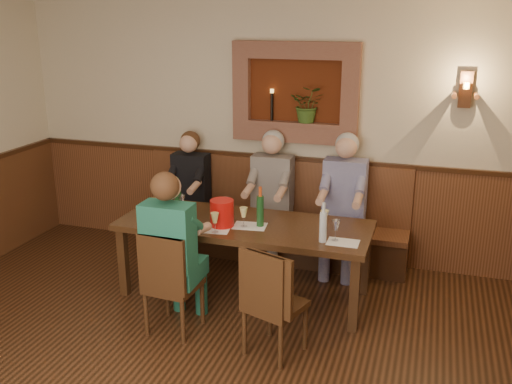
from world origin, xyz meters
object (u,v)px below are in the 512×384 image
person_bench_left (189,203)px  person_bench_right (342,216)px  person_bench_mid (270,209)px  wine_bottle_green_b (178,199)px  dining_table (244,230)px  bench (271,230)px  chair_near_right (274,323)px  wine_bottle_green_a (260,210)px  chair_near_left (173,302)px  water_bottle (323,226)px  spittoon_bucket (222,213)px  person_chair_front (174,265)px

person_bench_left → person_bench_right: (1.76, -0.00, 0.04)m
person_bench_mid → person_bench_left: bearing=179.9°
person_bench_left → wine_bottle_green_b: size_ratio=3.86×
dining_table → person_bench_right: bearing=46.1°
bench → wine_bottle_green_b: wine_bottle_green_b is taller
chair_near_right → wine_bottle_green_a: size_ratio=2.44×
person_bench_mid → wine_bottle_green_a: bearing=-79.7°
dining_table → person_bench_mid: (0.01, 0.84, -0.07)m
person_bench_mid → chair_near_left: bearing=-103.0°
wine_bottle_green_a → water_bottle: size_ratio=1.07×
bench → person_bench_mid: 0.30m
person_bench_mid → spittoon_bucket: size_ratio=5.81×
person_chair_front → water_bottle: bearing=24.5°
chair_near_left → wine_bottle_green_a: size_ratio=2.45×
bench → chair_near_left: bearing=-101.9°
chair_near_left → person_chair_front: person_chair_front is taller
wine_bottle_green_b → water_bottle: wine_bottle_green_b is taller
wine_bottle_green_a → dining_table: bearing=165.6°
chair_near_right → wine_bottle_green_a: 1.13m
chair_near_left → person_bench_left: bearing=113.6°
spittoon_bucket → chair_near_left: bearing=-106.3°
person_bench_mid → person_bench_right: person_bench_right is taller
wine_bottle_green_b → dining_table: bearing=-5.5°
bench → person_bench_mid: size_ratio=2.04×
chair_near_right → water_bottle: bearing=88.6°
chair_near_right → water_bottle: 0.94m
person_chair_front → chair_near_left: bearing=-91.6°
wine_bottle_green_a → water_bottle: wine_bottle_green_a is taller
person_bench_left → person_chair_front: (0.59, -1.61, 0.02)m
person_bench_right → water_bottle: (-0.00, -1.08, 0.27)m
wine_bottle_green_b → person_chair_front: bearing=-67.7°
bench → person_bench_right: (0.80, -0.11, 0.29)m
person_bench_right → wine_bottle_green_a: size_ratio=3.88×
water_bottle → chair_near_right: bearing=-110.8°
person_bench_left → person_chair_front: size_ratio=0.96×
bench → wine_bottle_green_b: bearing=-129.4°
wine_bottle_green_b → person_bench_left: bearing=107.3°
spittoon_bucket → person_bench_left: bearing=128.7°
chair_near_right → person_bench_mid: size_ratio=0.64×
bench → chair_near_left: 1.81m
wine_bottle_green_b → spittoon_bucket: bearing=-21.4°
bench → chair_near_left: bench is taller
chair_near_left → person_bench_right: bearing=59.1°
person_bench_right → person_chair_front: size_ratio=1.03×
bench → wine_bottle_green_b: 1.27m
chair_near_left → person_bench_left: size_ratio=0.67×
dining_table → bench: 1.01m
chair_near_left → chair_near_right: size_ratio=1.00×
person_bench_mid → dining_table: bearing=-90.8°
person_bench_right → spittoon_bucket: size_ratio=5.89×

